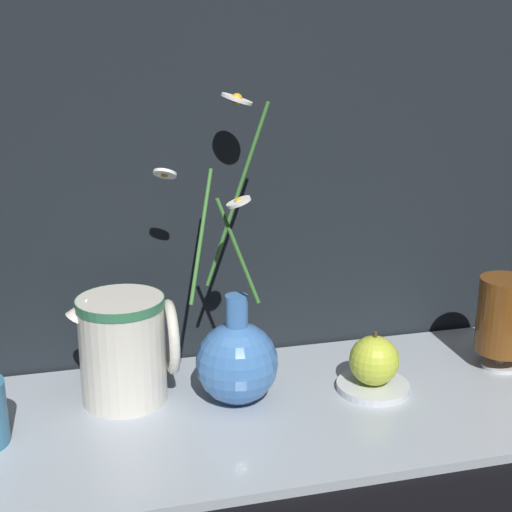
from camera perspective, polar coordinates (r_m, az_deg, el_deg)
ground_plane at (r=0.96m, az=0.47°, el=-12.68°), size 6.00×6.00×0.00m
shelf at (r=0.96m, az=0.47°, el=-12.36°), size 0.86×0.36×0.01m
vase_with_flowers at (r=0.95m, az=-1.56°, el=-8.08°), size 0.16×0.17×0.40m
ceramic_pitcher at (r=0.96m, az=-10.42°, el=-7.00°), size 0.14×0.12×0.16m
tea_glass at (r=1.09m, az=19.26°, el=-4.60°), size 0.08×0.08×0.14m
saucer_plate at (r=1.01m, az=9.32°, el=-10.26°), size 0.10×0.10×0.01m
orange_fruit at (r=1.00m, az=9.43°, el=-8.24°), size 0.07×0.07×0.08m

